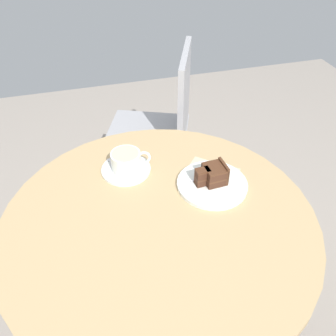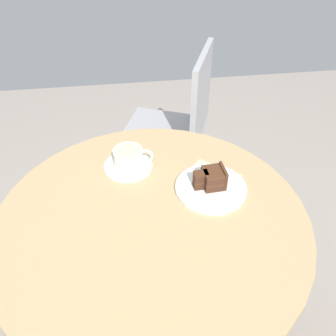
{
  "view_description": "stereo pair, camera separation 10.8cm",
  "coord_description": "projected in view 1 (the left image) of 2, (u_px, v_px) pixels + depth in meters",
  "views": [
    {
      "loc": [
        -0.15,
        -0.65,
        1.42
      ],
      "look_at": [
        0.07,
        0.15,
        0.72
      ],
      "focal_mm": 38.0,
      "sensor_mm": 36.0,
      "label": 1
    },
    {
      "loc": [
        -0.05,
        -0.67,
        1.42
      ],
      "look_at": [
        0.07,
        0.15,
        0.72
      ],
      "focal_mm": 38.0,
      "sensor_mm": 36.0,
      "label": 2
    }
  ],
  "objects": [
    {
      "name": "coffee_cup",
      "position": [
        127.0,
        161.0,
        1.11
      ],
      "size": [
        0.13,
        0.09,
        0.06
      ],
      "color": "silver",
      "rests_on": "saucer"
    },
    {
      "name": "napkin",
      "position": [
        211.0,
        178.0,
        1.11
      ],
      "size": [
        0.22,
        0.22,
        0.0
      ],
      "rotation": [
        0.0,
        0.0,
        5.56
      ],
      "color": "beige",
      "rests_on": "cafe_table"
    },
    {
      "name": "cake_slice",
      "position": [
        213.0,
        174.0,
        1.06
      ],
      "size": [
        0.1,
        0.07,
        0.06
      ],
      "rotation": [
        0.0,
        0.0,
        3.21
      ],
      "color": "#422619",
      "rests_on": "cake_plate"
    },
    {
      "name": "teaspoon",
      "position": [
        111.0,
        165.0,
        1.14
      ],
      "size": [
        0.02,
        0.11,
        0.0
      ],
      "rotation": [
        0.0,
        0.0,
        1.55
      ],
      "color": "silver",
      "rests_on": "saucer"
    },
    {
      "name": "cafe_chair",
      "position": [
        164.0,
        123.0,
        1.67
      ],
      "size": [
        0.5,
        0.5,
        0.86
      ],
      "rotation": [
        0.0,
        0.0,
        4.32
      ],
      "color": "#9E9EA3",
      "rests_on": "ground"
    },
    {
      "name": "ground_plane",
      "position": [
        162.0,
        333.0,
        1.42
      ],
      "size": [
        4.4,
        4.4,
        0.01
      ],
      "primitive_type": "cube",
      "color": "gray",
      "rests_on": "ground"
    },
    {
      "name": "cafe_table",
      "position": [
        159.0,
        241.0,
        1.05
      ],
      "size": [
        0.88,
        0.88,
        0.68
      ],
      "color": "tan",
      "rests_on": "ground"
    },
    {
      "name": "cake_plate",
      "position": [
        212.0,
        184.0,
        1.08
      ],
      "size": [
        0.21,
        0.21,
        0.01
      ],
      "color": "silver",
      "rests_on": "cafe_table"
    },
    {
      "name": "saucer",
      "position": [
        126.0,
        169.0,
        1.14
      ],
      "size": [
        0.16,
        0.16,
        0.01
      ],
      "color": "silver",
      "rests_on": "cafe_table"
    },
    {
      "name": "fork",
      "position": [
        209.0,
        171.0,
        1.11
      ],
      "size": [
        0.12,
        0.07,
        0.0
      ],
      "rotation": [
        0.0,
        0.0,
        0.44
      ],
      "color": "silver",
      "rests_on": "cake_plate"
    }
  ]
}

